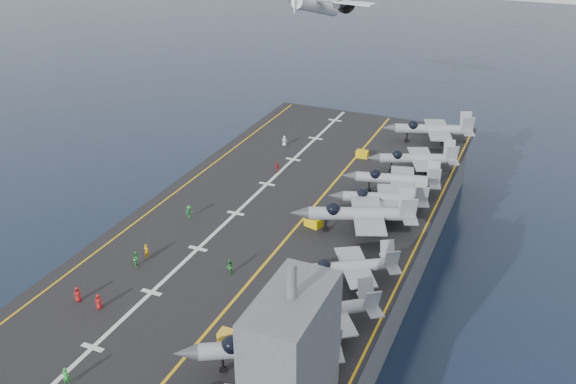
% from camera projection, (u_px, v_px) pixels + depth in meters
% --- Properties ---
extents(ground, '(500.00, 500.00, 0.00)m').
position_uv_depth(ground, '(277.00, 287.00, 89.40)').
color(ground, '#142135').
rests_on(ground, ground).
extents(hull, '(36.00, 90.00, 10.00)m').
position_uv_depth(hull, '(276.00, 257.00, 87.18)').
color(hull, '#56595E').
rests_on(hull, ground).
extents(flight_deck, '(38.00, 92.00, 0.40)m').
position_uv_depth(flight_deck, '(276.00, 223.00, 84.87)').
color(flight_deck, black).
rests_on(flight_deck, hull).
extents(foul_line, '(0.35, 90.00, 0.02)m').
position_uv_depth(foul_line, '(297.00, 226.00, 83.71)').
color(foul_line, gold).
rests_on(foul_line, flight_deck).
extents(landing_centerline, '(0.50, 90.00, 0.02)m').
position_uv_depth(landing_centerline, '(236.00, 213.00, 86.91)').
color(landing_centerline, silver).
rests_on(landing_centerline, flight_deck).
extents(deck_edge_port, '(0.25, 90.00, 0.02)m').
position_uv_depth(deck_edge_port, '(167.00, 199.00, 90.82)').
color(deck_edge_port, gold).
rests_on(deck_edge_port, flight_deck).
extents(deck_edge_stbd, '(0.25, 90.00, 0.02)m').
position_uv_depth(deck_edge_stbd, '(414.00, 251.00, 78.20)').
color(deck_edge_stbd, gold).
rests_on(deck_edge_stbd, flight_deck).
extents(island_superstructure, '(5.00, 10.00, 15.00)m').
position_uv_depth(island_superstructure, '(291.00, 343.00, 51.45)').
color(island_superstructure, '#56595E').
rests_on(island_superstructure, flight_deck).
extents(fighter_jet_1, '(18.34, 16.37, 5.32)m').
position_uv_depth(fighter_jet_1, '(269.00, 346.00, 58.42)').
color(fighter_jet_1, '#9CA4AC').
rests_on(fighter_jet_1, flight_deck).
extents(fighter_jet_2, '(15.75, 14.84, 4.56)m').
position_uv_depth(fighter_jet_2, '(323.00, 310.00, 63.92)').
color(fighter_jet_2, '#949CA5').
rests_on(fighter_jet_2, flight_deck).
extents(fighter_jet_3, '(15.27, 13.88, 4.41)m').
position_uv_depth(fighter_jet_3, '(349.00, 266.00, 71.26)').
color(fighter_jet_3, gray).
rests_on(fighter_jet_3, flight_deck).
extents(fighter_jet_4, '(18.82, 15.88, 5.55)m').
position_uv_depth(fighter_jet_4, '(361.00, 213.00, 81.26)').
color(fighter_jet_4, '#929BA3').
rests_on(fighter_jet_4, flight_deck).
extents(fighter_jet_5, '(15.45, 12.59, 4.64)m').
position_uv_depth(fighter_jet_5, '(384.00, 197.00, 86.22)').
color(fighter_jet_5, gray).
rests_on(fighter_jet_5, flight_deck).
extents(fighter_jet_6, '(15.84, 12.45, 4.86)m').
position_uv_depth(fighter_jet_6, '(397.00, 178.00, 91.30)').
color(fighter_jet_6, '#929AA1').
rests_on(fighter_jet_6, flight_deck).
extents(fighter_jet_7, '(16.32, 13.79, 4.81)m').
position_uv_depth(fighter_jet_7, '(417.00, 157.00, 98.02)').
color(fighter_jet_7, gray).
rests_on(fighter_jet_7, flight_deck).
extents(fighter_jet_8, '(17.75, 14.58, 5.31)m').
position_uv_depth(fighter_jet_8, '(433.00, 128.00, 108.60)').
color(fighter_jet_8, '#90989E').
rests_on(fighter_jet_8, flight_deck).
extents(tow_cart_a, '(2.03, 1.36, 1.19)m').
position_uv_depth(tow_cart_a, '(229.00, 337.00, 62.76)').
color(tow_cart_a, gold).
rests_on(tow_cart_a, flight_deck).
extents(tow_cart_b, '(2.38, 1.87, 1.26)m').
position_uv_depth(tow_cart_b, '(313.00, 222.00, 83.50)').
color(tow_cart_b, yellow).
rests_on(tow_cart_b, flight_deck).
extents(tow_cart_c, '(2.01, 1.38, 1.16)m').
position_uv_depth(tow_cart_c, '(362.00, 154.00, 103.89)').
color(tow_cart_c, '#E5B60B').
rests_on(tow_cart_c, flight_deck).
extents(crew_0, '(1.26, 1.19, 1.75)m').
position_uv_depth(crew_0, '(78.00, 294.00, 68.67)').
color(crew_0, '#B21919').
rests_on(crew_0, flight_deck).
extents(crew_1, '(1.15, 0.77, 1.89)m').
position_uv_depth(crew_1, '(147.00, 251.00, 76.39)').
color(crew_1, gold).
rests_on(crew_1, flight_deck).
extents(crew_2, '(1.31, 1.37, 1.91)m').
position_uv_depth(crew_2, '(136.00, 259.00, 74.92)').
color(crew_2, green).
rests_on(crew_2, flight_deck).
extents(crew_3, '(1.03, 1.26, 1.81)m').
position_uv_depth(crew_3, '(189.00, 212.00, 85.43)').
color(crew_3, '#248034').
rests_on(crew_3, flight_deck).
extents(crew_4, '(1.08, 0.80, 1.67)m').
position_uv_depth(crew_4, '(277.00, 167.00, 98.54)').
color(crew_4, '#A41F25').
rests_on(crew_4, flight_deck).
extents(crew_5, '(1.26, 1.05, 1.79)m').
position_uv_depth(crew_5, '(284.00, 141.00, 108.18)').
color(crew_5, silver).
rests_on(crew_5, flight_deck).
extents(crew_6, '(1.37, 1.16, 1.94)m').
position_uv_depth(crew_6, '(66.00, 376.00, 57.32)').
color(crew_6, green).
rests_on(crew_6, flight_deck).
extents(crew_7, '(1.16, 1.34, 1.87)m').
position_uv_depth(crew_7, '(229.00, 267.00, 73.42)').
color(crew_7, '#268C33').
rests_on(crew_7, flight_deck).
extents(transport_plane, '(25.81, 19.36, 5.62)m').
position_uv_depth(transport_plane, '(316.00, 7.00, 122.89)').
color(transport_plane, silver).
extents(crew_8, '(1.26, 1.19, 1.75)m').
position_uv_depth(crew_8, '(99.00, 302.00, 67.49)').
color(crew_8, '#B21919').
rests_on(crew_8, flight_deck).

